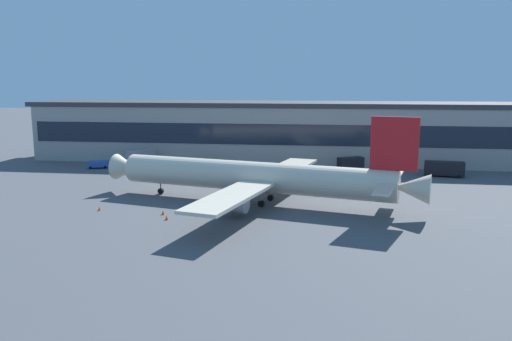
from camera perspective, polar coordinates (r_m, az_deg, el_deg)
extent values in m
plane|color=#4C4F54|center=(85.38, 4.88, -4.21)|extent=(600.00, 600.00, 0.00)
cube|color=#9E9993|center=(135.06, 6.21, 4.10)|extent=(146.91, 19.57, 14.39)
cube|color=#38383D|center=(134.50, 6.27, 7.41)|extent=(149.85, 19.96, 1.20)
cube|color=#192333|center=(125.21, 6.05, 3.98)|extent=(143.98, 0.16, 5.18)
cylinder|color=beige|center=(87.76, -0.37, -0.68)|extent=(49.09, 16.45, 5.21)
cone|color=beige|center=(100.36, -14.37, 0.36)|extent=(5.70, 5.90, 4.95)
cone|color=beige|center=(81.85, 17.07, -1.90)|extent=(6.66, 5.88, 4.69)
cube|color=red|center=(81.03, 15.33, 2.92)|extent=(7.21, 2.17, 8.33)
cube|color=beige|center=(76.42, 14.27, -1.99)|extent=(4.50, 9.67, 0.30)
cube|color=beige|center=(87.60, 15.24, -0.53)|extent=(4.50, 9.67, 0.30)
cube|color=beige|center=(74.78, -2.86, -2.97)|extent=(10.96, 22.93, 0.50)
cube|color=beige|center=(99.85, 3.62, 0.30)|extent=(10.96, 22.93, 0.50)
cylinder|color=#99999E|center=(78.55, -2.51, -3.71)|extent=(4.84, 3.78, 2.86)
cylinder|color=#99999E|center=(97.39, 2.45, -1.03)|extent=(4.84, 3.78, 2.86)
cylinder|color=black|center=(96.98, -10.68, -2.29)|extent=(1.19, 0.74, 1.10)
cylinder|color=slate|center=(96.72, -10.71, -1.54)|extent=(0.24, 0.24, 2.04)
cylinder|color=black|center=(85.61, 0.58, -3.75)|extent=(1.19, 0.74, 1.10)
cylinder|color=slate|center=(85.31, 0.58, -2.91)|extent=(0.24, 0.24, 2.04)
cylinder|color=black|center=(89.89, 1.65, -3.09)|extent=(1.19, 0.74, 1.10)
cylinder|color=slate|center=(89.60, 1.65, -2.28)|extent=(0.24, 0.24, 2.04)
cube|color=black|center=(120.85, -7.05, 0.65)|extent=(5.04, 5.39, 2.20)
cube|color=black|center=(122.06, -7.34, 0.95)|extent=(2.72, 2.70, 0.55)
cylinder|color=black|center=(122.25, -7.82, 0.22)|extent=(0.68, 0.73, 0.70)
cylinder|color=black|center=(123.07, -6.98, 0.30)|extent=(0.68, 0.73, 0.70)
cylinder|color=black|center=(118.99, -7.10, -0.03)|extent=(0.68, 0.73, 0.70)
cylinder|color=black|center=(119.83, -6.24, 0.05)|extent=(0.68, 0.73, 0.70)
cube|color=black|center=(119.60, 10.60, 0.70)|extent=(6.42, 4.96, 3.20)
cube|color=black|center=(118.68, 9.93, 0.96)|extent=(2.90, 2.94, 0.80)
cylinder|color=black|center=(117.90, 9.96, -0.20)|extent=(0.76, 0.60, 0.70)
cylinder|color=black|center=(119.74, 9.45, -0.03)|extent=(0.76, 0.60, 0.70)
cylinder|color=black|center=(120.04, 11.70, -0.08)|extent=(0.76, 0.60, 0.70)
cylinder|color=black|center=(121.85, 11.17, 0.09)|extent=(0.76, 0.60, 0.70)
cube|color=black|center=(120.16, 20.44, 0.23)|extent=(8.71, 3.93, 3.00)
cube|color=black|center=(119.90, 19.36, 0.57)|extent=(3.27, 2.96, 0.75)
cylinder|color=black|center=(118.97, 19.03, -0.51)|extent=(0.73, 0.39, 0.70)
cylinder|color=black|center=(121.45, 18.97, -0.30)|extent=(0.73, 0.39, 0.70)
cylinder|color=black|center=(119.44, 21.84, -0.64)|extent=(0.73, 0.39, 0.70)
cylinder|color=black|center=(121.91, 21.73, -0.43)|extent=(0.73, 0.39, 0.70)
cube|color=white|center=(115.95, -1.45, 0.18)|extent=(6.71, 3.81, 1.60)
cube|color=black|center=(116.14, -0.59, 0.36)|extent=(2.69, 2.42, 0.40)
cylinder|color=black|center=(117.28, -0.42, -0.10)|extent=(0.76, 0.49, 0.70)
cylinder|color=black|center=(115.53, -0.29, -0.26)|extent=(0.76, 0.49, 0.70)
cylinder|color=black|center=(116.69, -2.60, -0.16)|extent=(0.76, 0.49, 0.70)
cylinder|color=black|center=(114.93, -2.49, -0.32)|extent=(0.76, 0.49, 0.70)
cube|color=#2651A5|center=(129.57, -17.36, 0.72)|extent=(5.40, 4.10, 1.40)
cube|color=black|center=(129.41, -16.78, 0.86)|extent=(2.40, 2.82, 0.35)
cylinder|color=black|center=(130.68, -16.56, 0.52)|extent=(0.76, 0.52, 0.70)
cylinder|color=black|center=(128.38, -16.64, 0.35)|extent=(0.76, 0.52, 0.70)
cylinder|color=black|center=(131.00, -18.03, 0.47)|extent=(0.76, 0.52, 0.70)
cylinder|color=black|center=(128.70, -18.13, 0.30)|extent=(0.76, 0.52, 0.70)
cube|color=gray|center=(121.61, 14.30, 0.31)|extent=(3.96, 2.76, 1.50)
cube|color=black|center=(121.24, 13.86, 0.44)|extent=(1.64, 2.08, 0.38)
cylinder|color=black|center=(120.49, 13.85, -0.12)|extent=(0.75, 0.45, 0.70)
cylinder|color=black|center=(122.17, 13.59, 0.02)|extent=(0.75, 0.45, 0.70)
cylinder|color=black|center=(121.31, 14.98, -0.11)|extent=(0.75, 0.45, 0.70)
cylinder|color=black|center=(122.98, 14.70, 0.04)|extent=(0.75, 0.45, 0.70)
cube|color=gray|center=(128.84, -12.86, 1.41)|extent=(6.52, 7.25, 3.80)
cube|color=black|center=(129.73, -12.12, 1.84)|extent=(3.44, 3.46, 0.95)
cylinder|color=black|center=(131.39, -12.14, 0.76)|extent=(0.67, 0.73, 0.70)
cylinder|color=black|center=(129.41, -11.61, 0.64)|extent=(0.67, 0.73, 0.70)
cylinder|color=black|center=(128.90, -14.06, 0.51)|extent=(0.67, 0.73, 0.70)
cylinder|color=black|center=(126.89, -13.54, 0.39)|extent=(0.67, 0.73, 0.70)
cone|color=#F2590C|center=(82.00, -10.43, -4.69)|extent=(0.55, 0.55, 0.68)
cone|color=#F2590C|center=(81.65, -6.19, -4.65)|extent=(0.53, 0.53, 0.66)
cone|color=#F2590C|center=(87.05, -17.23, -4.13)|extent=(0.52, 0.52, 0.65)
cone|color=#F2590C|center=(78.85, -10.04, -5.26)|extent=(0.56, 0.56, 0.70)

